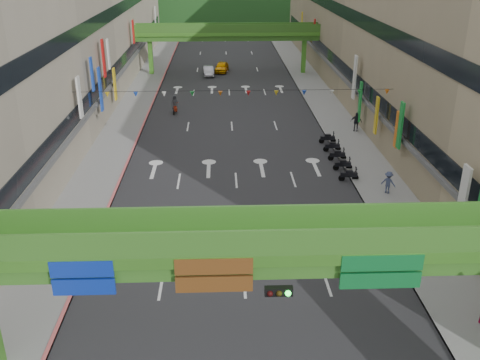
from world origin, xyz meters
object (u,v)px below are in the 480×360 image
object	(u,v)px
overpass_near	(276,267)
car_silver	(208,71)
scooter_rider_mid	(257,240)
car_yellow	(222,67)
scooter_rider_near	(251,229)

from	to	relation	value
overpass_near	car_silver	distance (m)	58.86
scooter_rider_mid	car_yellow	world-z (taller)	scooter_rider_mid
car_yellow	scooter_rider_mid	bearing A→B (deg)	-80.03
car_silver	car_yellow	world-z (taller)	car_yellow
scooter_rider_near	car_silver	distance (m)	47.85
scooter_rider_mid	car_silver	xyz separation A→B (m)	(-3.66, 49.17, -0.36)
scooter_rider_mid	car_yellow	size ratio (longest dim) A/B	0.46
overpass_near	scooter_rider_mid	size ratio (longest dim) A/B	14.07
overpass_near	car_yellow	bearing A→B (deg)	91.69
car_silver	scooter_rider_mid	bearing A→B (deg)	-89.90
overpass_near	scooter_rider_near	xyz separation A→B (m)	(-0.30, 10.85, -4.23)
scooter_rider_near	car_silver	xyz separation A→B (m)	(-3.41, 47.73, -0.31)
overpass_near	scooter_rider_mid	xyz separation A→B (m)	(-0.04, 9.40, -4.18)
overpass_near	car_silver	xyz separation A→B (m)	(-3.71, 58.57, -4.54)
car_silver	scooter_rider_near	bearing A→B (deg)	-90.08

